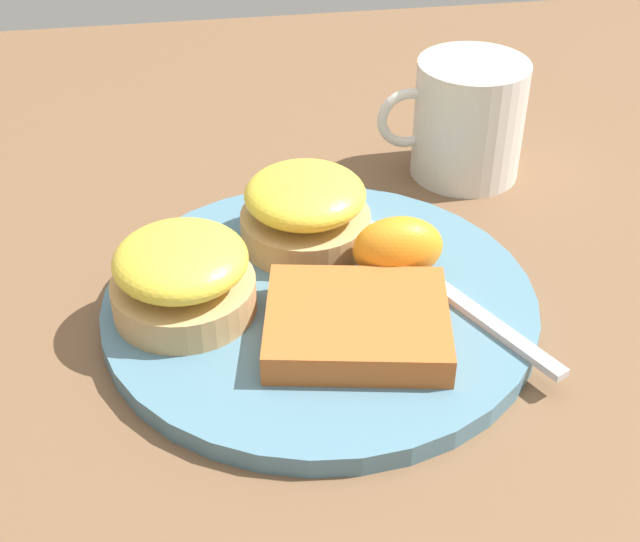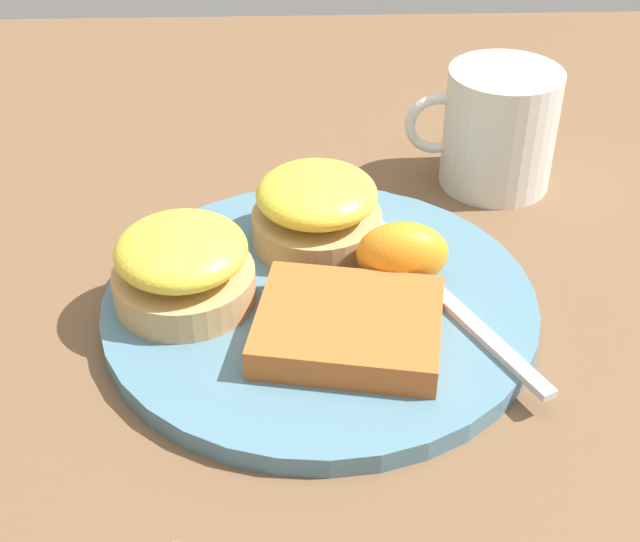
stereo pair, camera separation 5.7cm
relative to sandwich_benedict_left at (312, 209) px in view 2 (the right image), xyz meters
name	(u,v)px [view 2 (the right image)]	position (x,y,z in m)	size (l,w,h in m)	color
ground_plane	(320,313)	(0.00, 0.06, -0.04)	(1.10, 1.10, 0.00)	brown
plate	(320,304)	(0.00, 0.06, -0.03)	(0.28, 0.28, 0.01)	slate
sandwich_benedict_left	(312,209)	(0.00, 0.00, 0.00)	(0.09, 0.09, 0.05)	tan
sandwich_benedict_right	(182,270)	(0.08, 0.07, 0.00)	(0.09, 0.09, 0.05)	tan
hashbrown_patty	(349,326)	(-0.02, 0.11, -0.02)	(0.11, 0.09, 0.02)	#BB5B26
orange_wedge	(402,254)	(-0.06, 0.05, 0.00)	(0.06, 0.04, 0.04)	orange
fork	(417,273)	(-0.07, 0.04, -0.02)	(0.12, 0.22, 0.00)	silver
cup	(498,128)	(-0.15, -0.10, 0.01)	(0.12, 0.09, 0.10)	silver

